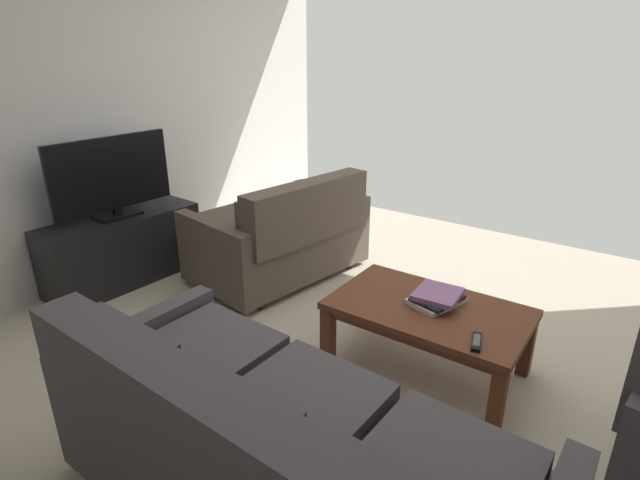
{
  "coord_description": "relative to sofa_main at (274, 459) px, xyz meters",
  "views": [
    {
      "loc": [
        -1.25,
        2.31,
        1.78
      ],
      "look_at": [
        0.09,
        0.4,
        0.86
      ],
      "focal_mm": 27.91,
      "sensor_mm": 36.0,
      "label": 1
    }
  ],
  "objects": [
    {
      "name": "tv_remote",
      "position": [
        -0.37,
        -1.1,
        0.05
      ],
      "size": [
        0.08,
        0.17,
        0.02
      ],
      "color": "black",
      "rests_on": "coffee_table"
    },
    {
      "name": "sofa_main",
      "position": [
        0.0,
        0.0,
        0.0
      ],
      "size": [
        1.94,
        0.93,
        0.87
      ],
      "color": "black",
      "rests_on": "ground"
    },
    {
      "name": "book_stack",
      "position": [
        -0.05,
        -1.37,
        0.08
      ],
      "size": [
        0.29,
        0.35,
        0.08
      ],
      "color": "silver",
      "rests_on": "coffee_table"
    },
    {
      "name": "wall_right",
      "position": [
        2.73,
        -1.27,
        0.97
      ],
      "size": [
        0.12,
        5.12,
        2.67
      ],
      "primitive_type": "cube",
      "color": "white",
      "rests_on": "ground"
    },
    {
      "name": "flat_tv",
      "position": [
        2.4,
        -1.02,
        0.49
      ],
      "size": [
        0.22,
        0.94,
        0.61
      ],
      "color": "black",
      "rests_on": "tv_stand"
    },
    {
      "name": "ground_plane",
      "position": [
        0.31,
        -1.27,
        -0.37
      ],
      "size": [
        4.84,
        5.12,
        0.01
      ],
      "primitive_type": "cube",
      "color": "beige"
    },
    {
      "name": "loveseat_near",
      "position": [
        1.43,
        -1.81,
        -0.0
      ],
      "size": [
        1.04,
        1.44,
        0.85
      ],
      "color": "black",
      "rests_on": "ground"
    },
    {
      "name": "tv_stand",
      "position": [
        2.4,
        -1.02,
        -0.1
      ],
      "size": [
        0.48,
        1.22,
        0.54
      ],
      "color": "black",
      "rests_on": "ground"
    },
    {
      "name": "coffee_table",
      "position": [
        -0.03,
        -1.31,
        -0.02
      ],
      "size": [
        1.07,
        0.65,
        0.41
      ],
      "color": "brown",
      "rests_on": "ground"
    }
  ]
}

